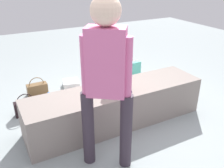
{
  "coord_description": "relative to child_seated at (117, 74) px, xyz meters",
  "views": [
    {
      "loc": [
        -1.4,
        -2.51,
        1.91
      ],
      "look_at": [
        -0.24,
        -0.32,
        0.76
      ],
      "focal_mm": 39.74,
      "sensor_mm": 36.0,
      "label": 1
    }
  ],
  "objects": [
    {
      "name": "water_bottle_near_gift",
      "position": [
        -0.68,
        0.88,
        -0.61
      ],
      "size": [
        0.07,
        0.07,
        0.23
      ],
      "color": "silver",
      "rests_on": "ground_plane"
    },
    {
      "name": "gift_bag",
      "position": [
        1.07,
        1.21,
        -0.56
      ],
      "size": [
        0.21,
        0.09,
        0.36
      ],
      "color": "#59C6B2",
      "rests_on": "ground_plane"
    },
    {
      "name": "railing_post",
      "position": [
        0.35,
        1.26,
        -0.28
      ],
      "size": [
        0.36,
        0.36,
        1.17
      ],
      "color": "black",
      "rests_on": "ground_plane"
    },
    {
      "name": "cake_plate",
      "position": [
        -0.27,
        0.05,
        -0.19
      ],
      "size": [
        0.22,
        0.22,
        0.07
      ],
      "color": "#E0594C",
      "rests_on": "concrete_ledge"
    },
    {
      "name": "party_cup_red",
      "position": [
        -0.56,
        0.53,
        -0.67
      ],
      "size": [
        0.07,
        0.07,
        0.11
      ],
      "primitive_type": "cylinder",
      "color": "red",
      "rests_on": "ground_plane"
    },
    {
      "name": "handbag_black_leather",
      "position": [
        -1.03,
        0.81,
        -0.61
      ],
      "size": [
        0.32,
        0.11,
        0.33
      ],
      "color": "black",
      "rests_on": "ground_plane"
    },
    {
      "name": "child_seated",
      "position": [
        0.0,
        0.0,
        0.0
      ],
      "size": [
        0.28,
        0.32,
        0.48
      ],
      "color": "#211848",
      "rests_on": "concrete_ledge"
    },
    {
      "name": "adult_standing",
      "position": [
        -0.45,
        -0.61,
        0.32
      ],
      "size": [
        0.44,
        0.38,
        1.74
      ],
      "color": "#352A36",
      "rests_on": "ground_plane"
    },
    {
      "name": "water_bottle_far_side",
      "position": [
        0.84,
        1.21,
        -0.63
      ],
      "size": [
        0.06,
        0.06,
        0.2
      ],
      "color": "silver",
      "rests_on": "ground_plane"
    },
    {
      "name": "handbag_brown_canvas",
      "position": [
        -0.75,
        1.38,
        -0.62
      ],
      "size": [
        0.33,
        0.14,
        0.3
      ],
      "color": "brown",
      "rests_on": "ground_plane"
    },
    {
      "name": "ground_plane",
      "position": [
        0.01,
        0.02,
        -0.72
      ],
      "size": [
        12.0,
        12.0,
        0.0
      ],
      "primitive_type": "plane",
      "color": "#919C9C"
    },
    {
      "name": "concrete_ledge",
      "position": [
        0.01,
        0.02,
        -0.47
      ],
      "size": [
        2.4,
        0.59,
        0.51
      ],
      "primitive_type": "cube",
      "color": "gray",
      "rests_on": "ground_plane"
    },
    {
      "name": "cake_box_white",
      "position": [
        -0.16,
        1.39,
        -0.67
      ],
      "size": [
        0.33,
        0.34,
        0.11
      ],
      "primitive_type": "cube",
      "rotation": [
        0.0,
        0.0,
        -0.23
      ],
      "color": "white",
      "rests_on": "ground_plane"
    }
  ]
}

